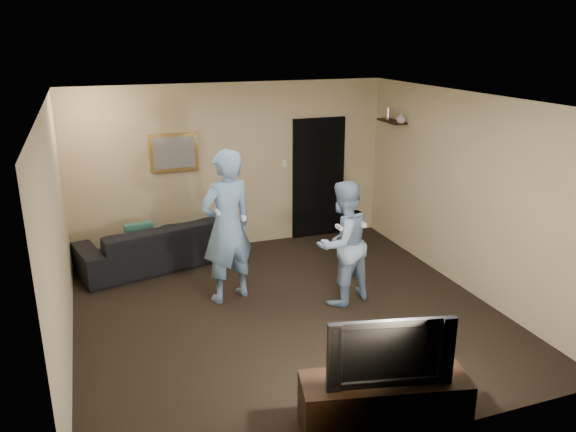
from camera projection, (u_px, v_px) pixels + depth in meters
name	position (u px, v px, depth m)	size (l,w,h in m)	color
ground	(287.00, 312.00, 6.96)	(5.00, 5.00, 0.00)	black
ceiling	(286.00, 100.00, 6.16)	(5.00, 5.00, 0.04)	silver
wall_back	(233.00, 167.00, 8.80)	(5.00, 0.04, 2.60)	tan
wall_front	(396.00, 305.00, 4.33)	(5.00, 0.04, 2.60)	tan
wall_left	(57.00, 238.00, 5.75)	(0.04, 5.00, 2.60)	tan
wall_right	(465.00, 193.00, 7.37)	(0.04, 5.00, 2.60)	tan
sofa	(158.00, 244.00, 8.29)	(2.28, 0.89, 0.67)	black
throw_pillow	(140.00, 236.00, 8.16)	(0.41, 0.13, 0.41)	#1B5249
painting_frame	(174.00, 152.00, 8.39)	(0.72, 0.05, 0.57)	olive
painting_canvas	(174.00, 153.00, 8.37)	(0.62, 0.01, 0.47)	slate
doorway	(318.00, 178.00, 9.33)	(0.90, 0.06, 2.00)	black
light_switch	(284.00, 163.00, 9.05)	(0.08, 0.02, 0.12)	silver
wall_shelf	(392.00, 121.00, 8.73)	(0.20, 0.60, 0.03)	black
shelf_vase	(401.00, 118.00, 8.46)	(0.14, 0.14, 0.15)	silver
shelf_figurine	(388.00, 114.00, 8.81)	(0.06, 0.06, 0.18)	silver
tv_console	(384.00, 404.00, 4.83)	(1.44, 0.46, 0.51)	black
television	(387.00, 347.00, 4.66)	(1.06, 0.14, 0.61)	black
wii_player_left	(227.00, 227.00, 7.03)	(0.83, 0.67, 1.98)	#6F98C1
wii_player_right	(343.00, 243.00, 7.01)	(0.92, 0.81, 1.60)	#89A7C8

